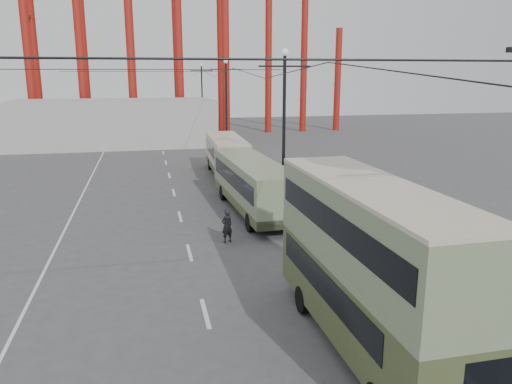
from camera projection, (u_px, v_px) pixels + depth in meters
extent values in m
plane|color=#454648|center=(261.00, 378.00, 13.21)|extent=(160.00, 160.00, 0.00)
cube|color=silver|center=(177.00, 203.00, 31.04)|extent=(0.15, 82.00, 0.01)
cube|color=silver|center=(272.00, 194.00, 33.34)|extent=(0.12, 120.00, 0.01)
cube|color=silver|center=(77.00, 205.00, 30.73)|extent=(0.12, 120.00, 0.01)
cylinder|color=black|center=(284.00, 130.00, 30.44)|extent=(0.20, 0.20, 9.00)
cylinder|color=black|center=(283.00, 198.00, 31.43)|extent=(0.44, 0.44, 0.50)
cube|color=black|center=(285.00, 66.00, 29.57)|extent=(3.20, 0.10, 0.10)
sphere|color=white|center=(285.00, 52.00, 29.38)|extent=(0.44, 0.44, 0.44)
cylinder|color=black|center=(226.00, 107.00, 51.34)|extent=(0.20, 0.20, 9.00)
cylinder|color=black|center=(227.00, 148.00, 52.32)|extent=(0.44, 0.44, 0.50)
cube|color=black|center=(226.00, 69.00, 50.46)|extent=(3.20, 0.10, 0.10)
sphere|color=white|center=(226.00, 61.00, 50.28)|extent=(0.44, 0.44, 0.44)
cylinder|color=black|center=(202.00, 98.00, 72.24)|extent=(0.20, 0.20, 9.00)
cylinder|color=black|center=(203.00, 127.00, 73.22)|extent=(0.44, 0.44, 0.50)
cube|color=black|center=(201.00, 71.00, 71.36)|extent=(3.20, 0.10, 0.10)
sphere|color=white|center=(201.00, 65.00, 71.18)|extent=(0.44, 0.44, 0.44)
cylinder|color=maroon|center=(25.00, 25.00, 58.96)|extent=(1.00, 1.00, 27.00)
cylinder|color=maroon|center=(32.00, 28.00, 62.76)|extent=(1.00, 1.00, 27.00)
cylinder|color=maroon|center=(269.00, 18.00, 65.88)|extent=(0.90, 0.90, 30.00)
cylinder|color=maroon|center=(304.00, 50.00, 67.86)|extent=(0.90, 0.90, 22.00)
cylinder|color=maroon|center=(338.00, 80.00, 69.84)|extent=(0.90, 0.90, 14.00)
cube|color=#ABABA6|center=(115.00, 123.00, 56.01)|extent=(22.00, 10.00, 5.00)
cube|color=#404826|center=(366.00, 300.00, 14.32)|extent=(2.42, 9.25, 2.03)
cube|color=black|center=(367.00, 287.00, 14.22)|extent=(2.44, 7.41, 0.83)
cube|color=gray|center=(368.00, 263.00, 14.05)|extent=(2.44, 9.25, 0.28)
cube|color=gray|center=(371.00, 224.00, 13.78)|extent=(2.42, 9.25, 2.03)
cube|color=black|center=(371.00, 220.00, 13.76)|extent=(2.45, 8.70, 0.78)
cube|color=beige|center=(373.00, 186.00, 13.54)|extent=(2.44, 9.25, 0.11)
cylinder|color=black|center=(303.00, 300.00, 16.78)|extent=(0.27, 0.93, 0.92)
cylinder|color=black|center=(360.00, 294.00, 17.24)|extent=(0.27, 0.93, 0.92)
cube|color=gray|center=(252.00, 183.00, 28.76)|extent=(2.96, 10.81, 2.34)
cube|color=black|center=(252.00, 177.00, 28.67)|extent=(2.94, 9.65, 0.92)
cube|color=#404826|center=(253.00, 199.00, 28.97)|extent=(2.99, 10.81, 0.49)
cube|color=gray|center=(252.00, 162.00, 28.47)|extent=(2.98, 10.81, 0.16)
cylinder|color=black|center=(224.00, 193.00, 31.59)|extent=(0.32, 0.99, 0.97)
cylinder|color=black|center=(257.00, 191.00, 32.15)|extent=(0.32, 0.99, 0.97)
cylinder|color=black|center=(249.00, 221.00, 25.56)|extent=(0.32, 0.99, 0.97)
cylinder|color=black|center=(289.00, 218.00, 26.13)|extent=(0.32, 0.99, 0.97)
cube|color=beige|center=(227.00, 154.00, 39.21)|extent=(2.70, 9.70, 2.31)
cube|color=black|center=(227.00, 150.00, 39.12)|extent=(2.70, 8.55, 0.91)
cube|color=#404826|center=(227.00, 166.00, 39.42)|extent=(2.73, 9.70, 0.48)
cube|color=beige|center=(227.00, 139.00, 38.92)|extent=(2.72, 9.70, 0.15)
cylinder|color=black|center=(210.00, 164.00, 41.68)|extent=(0.30, 0.97, 0.96)
cylinder|color=black|center=(236.00, 164.00, 42.08)|extent=(0.30, 0.97, 0.96)
cylinder|color=black|center=(217.00, 177.00, 36.53)|extent=(0.30, 0.97, 0.96)
cylinder|color=black|center=(247.00, 176.00, 36.92)|extent=(0.30, 0.97, 0.96)
imported|color=black|center=(227.00, 226.00, 23.72)|extent=(0.71, 0.62, 1.64)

